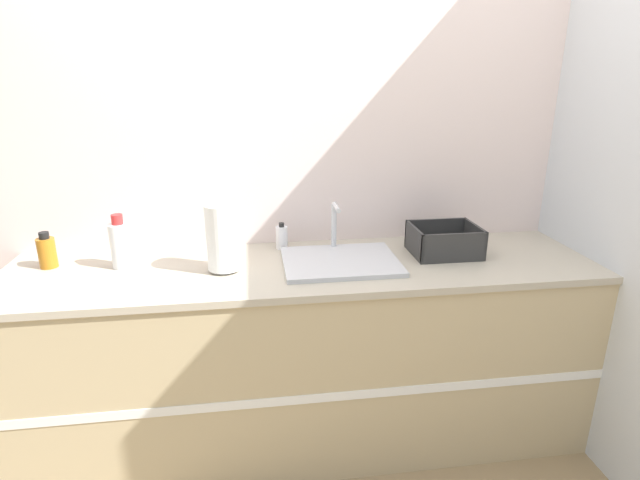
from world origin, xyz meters
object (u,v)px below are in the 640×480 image
(bottle_amber, at_px, (47,252))
(bottle_white_spray, at_px, (120,244))
(sink, at_px, (340,260))
(paper_towel_roll, at_px, (223,238))
(soap_dispenser, at_px, (282,237))
(dish_rack, at_px, (444,244))

(bottle_amber, distance_m, bottle_white_spray, 0.32)
(sink, xyz_separation_m, paper_towel_roll, (-0.50, -0.02, 0.13))
(sink, height_order, paper_towel_roll, paper_towel_roll)
(bottle_amber, bearing_deg, sink, -5.87)
(soap_dispenser, bearing_deg, paper_towel_roll, -136.59)
(paper_towel_roll, bearing_deg, dish_rack, 3.84)
(sink, bearing_deg, paper_towel_roll, -178.24)
(bottle_amber, bearing_deg, bottle_white_spray, -7.82)
(dish_rack, xyz_separation_m, bottle_white_spray, (-1.42, 0.03, 0.05))
(soap_dispenser, bearing_deg, bottle_white_spray, -168.25)
(bottle_white_spray, bearing_deg, bottle_amber, 172.18)
(sink, relative_size, bottle_amber, 3.18)
(dish_rack, bearing_deg, soap_dispenser, 166.37)
(dish_rack, xyz_separation_m, soap_dispenser, (-0.73, 0.18, 0.01))
(paper_towel_roll, bearing_deg, bottle_amber, 169.16)
(dish_rack, height_order, bottle_white_spray, bottle_white_spray)
(sink, height_order, dish_rack, sink)
(paper_towel_roll, relative_size, bottle_amber, 1.83)
(sink, distance_m, soap_dispenser, 0.33)
(paper_towel_roll, xyz_separation_m, dish_rack, (0.99, 0.07, -0.10))
(soap_dispenser, bearing_deg, sink, -43.71)
(sink, bearing_deg, soap_dispenser, 136.29)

